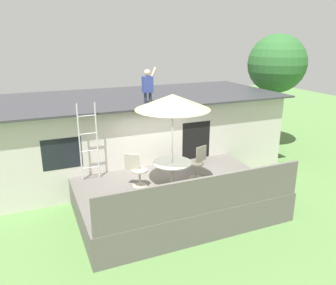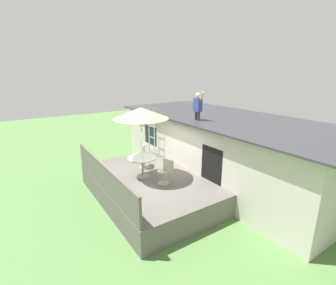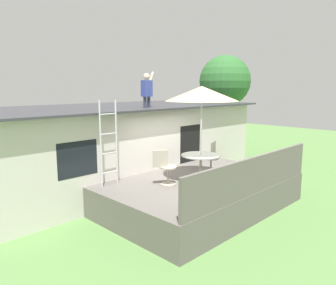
{
  "view_description": "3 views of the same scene",
  "coord_description": "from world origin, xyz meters",
  "px_view_note": "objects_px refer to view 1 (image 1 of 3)",
  "views": [
    {
      "loc": [
        -3.53,
        -7.75,
        4.71
      ],
      "look_at": [
        0.19,
        0.95,
        1.7
      ],
      "focal_mm": 35.97,
      "sensor_mm": 36.0,
      "label": 1
    },
    {
      "loc": [
        7.2,
        -3.96,
        4.51
      ],
      "look_at": [
        -0.11,
        0.85,
        1.95
      ],
      "focal_mm": 26.08,
      "sensor_mm": 36.0,
      "label": 2
    },
    {
      "loc": [
        -6.78,
        -5.56,
        3.31
      ],
      "look_at": [
        -0.66,
        0.53,
        1.85
      ],
      "focal_mm": 34.9,
      "sensor_mm": 36.0,
      "label": 3
    }
  ],
  "objects_px": {
    "patio_chair_right": "(198,163)",
    "backyard_tree": "(277,65)",
    "patio_chair_left": "(137,170)",
    "person_figure": "(148,84)",
    "patio_umbrella": "(173,102)",
    "step_ladder": "(89,142)",
    "patio_table": "(172,168)"
  },
  "relations": [
    {
      "from": "step_ladder",
      "to": "patio_chair_left",
      "type": "height_order",
      "value": "step_ladder"
    },
    {
      "from": "patio_umbrella",
      "to": "patio_chair_left",
      "type": "height_order",
      "value": "patio_umbrella"
    },
    {
      "from": "step_ladder",
      "to": "patio_chair_right",
      "type": "bearing_deg",
      "value": -21.29
    },
    {
      "from": "patio_table",
      "to": "patio_chair_right",
      "type": "relative_size",
      "value": 1.13
    },
    {
      "from": "person_figure",
      "to": "patio_chair_right",
      "type": "relative_size",
      "value": 1.21
    },
    {
      "from": "patio_chair_right",
      "to": "backyard_tree",
      "type": "height_order",
      "value": "backyard_tree"
    },
    {
      "from": "step_ladder",
      "to": "person_figure",
      "type": "distance_m",
      "value": 2.65
    },
    {
      "from": "patio_chair_left",
      "to": "backyard_tree",
      "type": "distance_m",
      "value": 8.35
    },
    {
      "from": "backyard_tree",
      "to": "patio_chair_right",
      "type": "bearing_deg",
      "value": -147.6
    },
    {
      "from": "step_ladder",
      "to": "backyard_tree",
      "type": "relative_size",
      "value": 0.46
    },
    {
      "from": "patio_table",
      "to": "backyard_tree",
      "type": "height_order",
      "value": "backyard_tree"
    },
    {
      "from": "patio_umbrella",
      "to": "patio_chair_right",
      "type": "relative_size",
      "value": 2.76
    },
    {
      "from": "person_figure",
      "to": "backyard_tree",
      "type": "relative_size",
      "value": 0.23
    },
    {
      "from": "patio_umbrella",
      "to": "backyard_tree",
      "type": "relative_size",
      "value": 0.53
    },
    {
      "from": "patio_umbrella",
      "to": "step_ladder",
      "type": "bearing_deg",
      "value": 142.04
    },
    {
      "from": "patio_umbrella",
      "to": "step_ladder",
      "type": "height_order",
      "value": "patio_umbrella"
    },
    {
      "from": "patio_table",
      "to": "patio_chair_left",
      "type": "xyz_separation_m",
      "value": [
        -0.83,
        0.5,
        -0.13
      ]
    },
    {
      "from": "step_ladder",
      "to": "backyard_tree",
      "type": "xyz_separation_m",
      "value": [
        8.35,
        2.38,
        1.66
      ]
    },
    {
      "from": "patio_table",
      "to": "backyard_tree",
      "type": "bearing_deg",
      "value": 30.8
    },
    {
      "from": "patio_table",
      "to": "patio_chair_left",
      "type": "bearing_deg",
      "value": 148.96
    },
    {
      "from": "patio_chair_left",
      "to": "step_ladder",
      "type": "bearing_deg",
      "value": 168.47
    },
    {
      "from": "patio_umbrella",
      "to": "person_figure",
      "type": "distance_m",
      "value": 2.36
    },
    {
      "from": "patio_chair_left",
      "to": "backyard_tree",
      "type": "bearing_deg",
      "value": 55.77
    },
    {
      "from": "patio_table",
      "to": "patio_chair_right",
      "type": "bearing_deg",
      "value": 20.62
    },
    {
      "from": "patio_table",
      "to": "step_ladder",
      "type": "relative_size",
      "value": 0.47
    },
    {
      "from": "patio_umbrella",
      "to": "person_figure",
      "type": "xyz_separation_m",
      "value": [
        0.2,
        2.34,
        0.15
      ]
    },
    {
      "from": "step_ladder",
      "to": "patio_chair_right",
      "type": "distance_m",
      "value": 3.12
    },
    {
      "from": "patio_chair_right",
      "to": "backyard_tree",
      "type": "distance_m",
      "value": 6.91
    },
    {
      "from": "backyard_tree",
      "to": "patio_umbrella",
      "type": "bearing_deg",
      "value": -149.2
    },
    {
      "from": "patio_chair_left",
      "to": "person_figure",
      "type": "bearing_deg",
      "value": 92.05
    },
    {
      "from": "person_figure",
      "to": "step_ladder",
      "type": "bearing_deg",
      "value": -157.3
    },
    {
      "from": "patio_umbrella",
      "to": "patio_chair_right",
      "type": "xyz_separation_m",
      "value": [
        0.96,
        0.36,
        -1.89
      ]
    }
  ]
}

